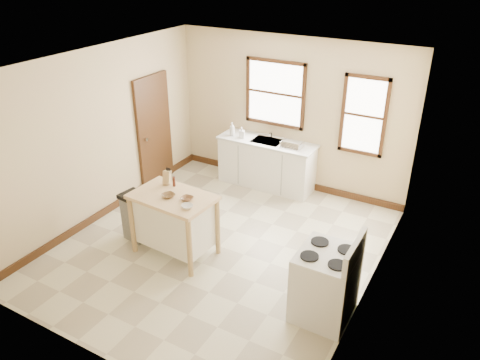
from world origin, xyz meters
name	(u,v)px	position (x,y,z in m)	size (l,w,h in m)	color
floor	(219,246)	(0.00, 0.00, 0.00)	(5.00, 5.00, 0.00)	beige
ceiling	(215,65)	(0.00, 0.00, 2.80)	(5.00, 5.00, 0.00)	white
wall_back	(290,114)	(0.00, 2.50, 1.40)	(4.50, 0.04, 2.80)	tan
wall_left	(100,135)	(-2.25, 0.00, 1.40)	(0.04, 5.00, 2.80)	tan
wall_right	(377,203)	(2.25, 0.00, 1.40)	(0.04, 5.00, 2.80)	tan
window_main	(275,93)	(-0.30, 2.48, 1.75)	(1.17, 0.06, 1.22)	#391D0F
window_side	(364,116)	(1.35, 2.48, 1.60)	(0.77, 0.06, 1.37)	#391D0F
door_left	(154,131)	(-2.21, 1.30, 1.05)	(0.06, 0.90, 2.10)	#391D0F
baseboard_back	(286,180)	(0.00, 2.47, 0.06)	(4.50, 0.04, 0.12)	#391D0F
baseboard_left	(111,207)	(-2.22, 0.00, 0.06)	(0.04, 5.00, 0.12)	#391D0F
sink_counter	(266,163)	(-0.30, 2.20, 0.46)	(1.86, 0.62, 0.92)	white
faucet	(272,132)	(-0.30, 2.38, 1.03)	(0.03, 0.03, 0.22)	silver
soap_bottle_a	(232,129)	(-1.00, 2.12, 1.05)	(0.10, 0.10, 0.26)	#B2B2B2
soap_bottle_b	(242,132)	(-0.79, 2.11, 1.02)	(0.09, 0.10, 0.21)	#B2B2B2
dish_rack	(292,145)	(0.23, 2.15, 0.97)	(0.38, 0.28, 0.09)	silver
kitchen_island	(175,224)	(-0.49, -0.44, 0.48)	(1.18, 0.75, 0.97)	#DAAA80
knife_block	(167,178)	(-0.78, -0.18, 1.07)	(0.10, 0.10, 0.20)	tan
pepper_grinder	(174,182)	(-0.65, -0.19, 1.04)	(0.04, 0.04, 0.15)	#441C12
bowl_a	(168,196)	(-0.52, -0.49, 0.99)	(0.18, 0.18, 0.04)	brown
bowl_b	(187,199)	(-0.24, -0.44, 0.99)	(0.17, 0.17, 0.04)	brown
bowl_c	(187,207)	(-0.10, -0.62, 0.99)	(0.16, 0.16, 0.05)	white
trash_bin	(136,217)	(-1.25, -0.43, 0.39)	(0.40, 0.34, 0.78)	slate
gas_stove	(326,276)	(1.90, -0.60, 0.59)	(0.74, 0.75, 1.19)	silver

